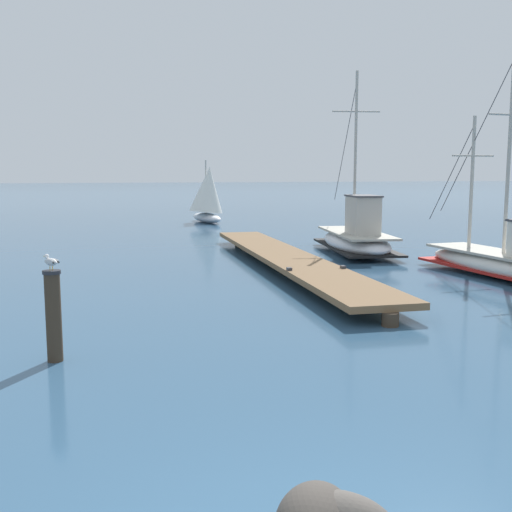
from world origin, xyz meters
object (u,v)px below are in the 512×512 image
Objects in this scene: fishing_boat_0 at (357,237)px; mooring_piling at (53,314)px; perched_seagull at (51,262)px; distant_sailboat at (208,195)px.

fishing_boat_0 is 15.80m from mooring_piling.
fishing_boat_0 reaches higher than perched_seagull.
mooring_piling is 0.36× the size of distant_sailboat.
fishing_boat_0 is 15.84m from perched_seagull.
distant_sailboat reaches higher than mooring_piling.
perched_seagull is 29.01m from distant_sailboat.
mooring_piling is at bearing -135.54° from fishing_boat_0.
distant_sailboat reaches higher than perched_seagull.
mooring_piling is at bearing 124.85° from perched_seagull.
fishing_boat_0 is at bearing 44.46° from mooring_piling.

